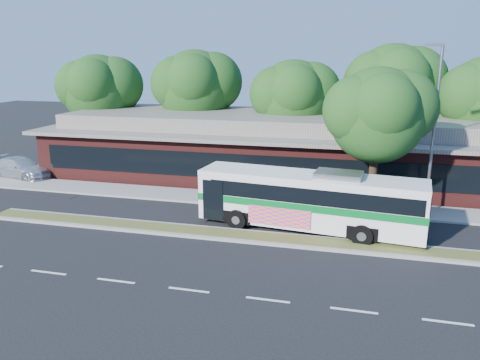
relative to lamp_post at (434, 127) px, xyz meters
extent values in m
plane|color=black|center=(-9.56, -6.00, -4.90)|extent=(120.00, 120.00, 0.00)
cube|color=#444B20|center=(-9.56, -5.40, -4.83)|extent=(26.00, 1.10, 0.15)
cube|color=gray|center=(-9.56, 0.40, -4.84)|extent=(44.00, 2.60, 0.12)
cube|color=black|center=(-27.56, 4.00, -4.90)|extent=(14.00, 12.00, 0.01)
cube|color=#511C19|center=(-9.56, 7.00, -3.30)|extent=(32.00, 10.00, 3.20)
cube|color=#665F56|center=(-9.56, 7.00, -1.58)|extent=(33.20, 11.20, 0.24)
cube|color=#665F56|center=(-9.56, 7.00, -0.95)|extent=(30.00, 8.00, 1.00)
cube|color=black|center=(-9.56, 1.97, -3.20)|extent=(30.00, 0.06, 1.60)
cylinder|color=slate|center=(0.04, 0.00, -0.40)|extent=(0.16, 0.16, 9.00)
cube|color=slate|center=(-0.36, 0.00, 4.10)|extent=(0.90, 0.18, 0.14)
cylinder|color=black|center=(-24.56, 9.00, -2.91)|extent=(0.44, 0.44, 3.99)
sphere|color=#214316|center=(-24.56, 9.00, 0.83)|extent=(5.80, 5.80, 5.80)
sphere|color=#214316|center=(-23.26, 9.43, 1.29)|extent=(4.52, 4.52, 4.52)
cylinder|color=black|center=(-16.56, 10.00, -2.80)|extent=(0.44, 0.44, 4.20)
sphere|color=#214316|center=(-16.56, 10.00, 1.10)|extent=(6.00, 6.00, 6.00)
sphere|color=#214316|center=(-15.21, 10.45, 1.58)|extent=(4.68, 4.68, 4.68)
cylinder|color=black|center=(-8.56, 9.00, -3.01)|extent=(0.44, 0.44, 3.78)
sphere|color=#214316|center=(-8.56, 9.00, 0.56)|extent=(5.60, 5.60, 5.60)
sphere|color=#214316|center=(-7.30, 9.42, 1.00)|extent=(4.37, 4.37, 4.37)
cylinder|color=black|center=(-1.56, 10.00, -2.70)|extent=(0.44, 0.44, 4.41)
sphere|color=#214316|center=(-1.56, 10.00, 1.37)|extent=(6.20, 6.20, 6.20)
sphere|color=#214316|center=(-0.17, 10.46, 1.86)|extent=(4.84, 4.84, 4.84)
cylinder|color=black|center=(4.44, 9.00, -2.97)|extent=(0.44, 0.44, 3.86)
cube|color=white|center=(-5.92, -3.60, -3.32)|extent=(11.22, 3.63, 2.53)
cube|color=black|center=(-5.65, -3.63, -2.82)|extent=(10.35, 3.57, 0.76)
cube|color=white|center=(-5.92, -3.60, -2.17)|extent=(11.24, 3.65, 0.24)
cube|color=#046725|center=(-5.92, -3.60, -3.40)|extent=(11.28, 3.69, 0.35)
cube|color=black|center=(-11.41, -2.94, -3.02)|extent=(0.30, 2.05, 1.57)
cube|color=black|center=(-0.44, -4.26, -2.73)|extent=(0.28, 1.91, 1.01)
cube|color=#B738C0|center=(-7.25, -4.65, -3.98)|extent=(3.10, 0.42, 0.92)
cube|color=slate|center=(-4.56, -3.76, -1.93)|extent=(2.36, 1.72, 0.28)
cylinder|color=black|center=(-9.43, -4.34, -4.40)|extent=(1.04, 0.45, 1.01)
cylinder|color=black|center=(-9.16, -2.05, -4.40)|extent=(1.04, 0.45, 1.01)
cylinder|color=black|center=(-3.33, -5.07, -4.40)|extent=(1.04, 0.45, 1.01)
cylinder|color=black|center=(-3.05, -2.78, -4.40)|extent=(1.04, 0.45, 1.01)
imported|color=silver|center=(-27.02, 1.87, -4.18)|extent=(5.30, 2.99, 1.45)
cylinder|color=black|center=(-2.88, -0.70, -2.90)|extent=(0.44, 0.44, 4.00)
sphere|color=#214316|center=(-2.88, -0.70, 0.59)|extent=(4.97, 4.97, 4.97)
sphere|color=#214316|center=(-1.76, -0.33, 0.98)|extent=(3.87, 3.87, 3.87)
camera|label=1|loc=(-3.86, -25.85, 3.53)|focal=35.00mm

